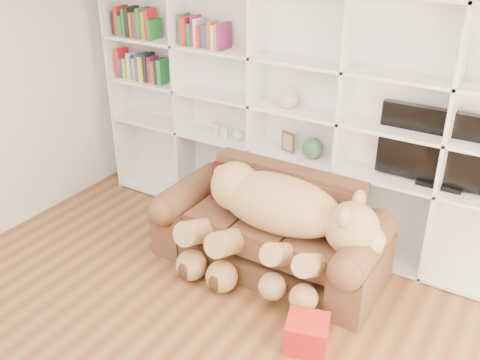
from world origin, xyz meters
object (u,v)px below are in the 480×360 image
Objects in this scene: teddy_bear at (275,218)px; tv at (447,150)px; sofa at (271,234)px; gift_box at (307,334)px.

teddy_bear is 1.51× the size of tv.
gift_box is (0.74, -0.78, -0.20)m from sofa.
teddy_bear is 1.00m from gift_box.
sofa is 1.84× the size of tv.
teddy_bear reaches higher than sofa.
teddy_bear is at bearing -54.33° from sofa.
tv is at bearing 39.73° from teddy_bear.
gift_box is at bearing -41.18° from teddy_bear.
teddy_bear is at bearing 135.27° from gift_box.
teddy_bear is (0.12, -0.17, 0.29)m from sofa.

